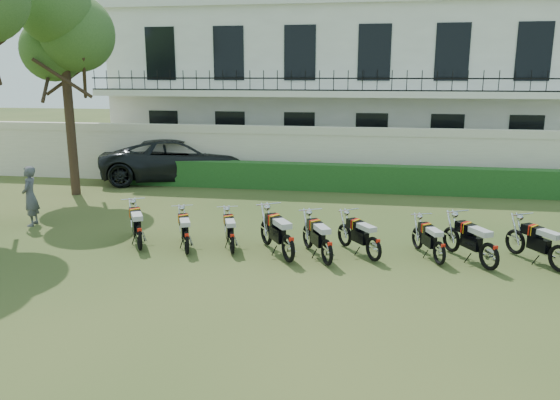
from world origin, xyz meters
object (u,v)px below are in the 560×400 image
Objects in this scene: motorcycle_1 at (186,237)px; suv at (180,159)px; tree_west_near at (63,25)px; motorcycle_4 at (327,246)px; motorcycle_5 at (374,243)px; motorcycle_0 at (139,232)px; motorcycle_2 at (232,237)px; inspector at (30,196)px; motorcycle_6 at (440,247)px; motorcycle_3 at (288,242)px; motorcycle_7 at (490,250)px.

suv is (-3.40, 9.00, 0.42)m from motorcycle_1.
suv is (2.79, 3.19, -5.03)m from tree_west_near.
motorcycle_4 is 1.15m from motorcycle_5.
motorcycle_0 is (4.95, -5.74, -5.40)m from tree_west_near.
motorcycle_2 is 0.95× the size of inspector.
motorcycle_6 is at bearing -28.21° from motorcycle_0.
motorcycle_4 is at bearing -30.96° from motorcycle_2.
suv is (-2.16, 8.93, 0.37)m from motorcycle_0.
motorcycle_4 is (2.34, -0.44, 0.05)m from motorcycle_2.
motorcycle_6 is 11.34m from inspector.
motorcycle_3 is 0.90m from motorcycle_4.
motorcycle_7 is (3.57, 0.29, 0.02)m from motorcycle_4.
tree_west_near is at bearing 122.25° from suv.
motorcycle_3 is 1.02× the size of motorcycle_7.
motorcycle_1 is 9.63m from suv.
motorcycle_7 is (5.91, -0.15, 0.06)m from motorcycle_2.
tree_west_near is 4.80× the size of motorcycle_2.
suv is at bearing 149.88° from inspector.
motorcycle_1 is 0.94× the size of motorcycle_4.
motorcycle_4 reaches higher than motorcycle_1.
motorcycle_2 is 4.87m from motorcycle_6.
inspector is at bearing 142.77° from motorcycle_7.
motorcycle_7 is at bearing -29.65° from motorcycle_0.
suv reaches higher than motorcycle_6.
suv is (-6.81, 9.23, 0.38)m from motorcycle_4.
motorcycle_2 is 0.93× the size of motorcycle_7.
inspector is (-11.23, 1.54, 0.43)m from motorcycle_6.
tree_west_near is at bearing 121.64° from motorcycle_4.
motorcycle_0 is 1.06× the size of motorcycle_2.
motorcycle_1 is 0.94× the size of motorcycle_7.
motorcycle_0 is 9.19m from suv.
inspector is (-7.80, 1.96, 0.34)m from motorcycle_3.
motorcycle_6 is 12.81m from suv.
motorcycle_6 is (2.53, 0.47, -0.05)m from motorcycle_4.
motorcycle_6 is at bearing -19.96° from motorcycle_2.
motorcycle_4 is (4.66, -0.30, -0.01)m from motorcycle_0.
motorcycle_1 is 1.01× the size of motorcycle_2.
motorcycle_2 is at bearing 160.29° from motorcycle_6.
motorcycle_1 reaches higher than motorcycle_6.
motorcycle_5 is at bearing -21.01° from motorcycle_1.
inspector reaches higher than motorcycle_6.
motorcycle_0 is at bearing 176.98° from suv.
motorcycle_3 is 1.17× the size of motorcycle_5.
motorcycle_1 is (6.19, -5.81, -5.44)m from tree_west_near.
suv is at bearing 116.70° from motorcycle_6.
inspector reaches higher than motorcycle_4.
motorcycle_7 reaches higher than motorcycle_0.
tree_west_near is 14.42m from motorcycle_6.
tree_west_near is 11.85m from motorcycle_3.
inspector reaches higher than motorcycle_5.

